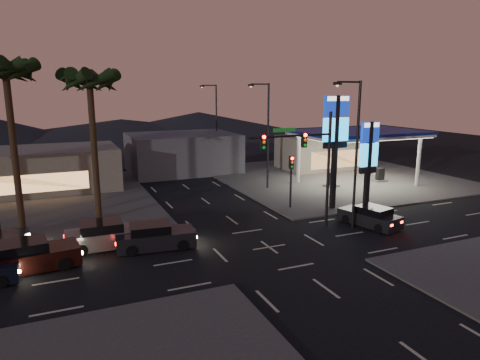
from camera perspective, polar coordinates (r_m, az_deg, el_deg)
name	(u,v)px	position (r m, az deg, el deg)	size (l,w,h in m)	color
ground	(269,247)	(26.46, 3.91, -8.93)	(140.00, 140.00, 0.00)	black
corner_lot_ne	(333,177)	(47.73, 12.23, 0.40)	(24.00, 24.00, 0.12)	#47443F
corner_lot_nw	(0,209)	(39.33, -29.37, -3.37)	(24.00, 24.00, 0.12)	#47443F
gas_station	(359,135)	(43.83, 15.57, 5.86)	(12.20, 8.20, 5.47)	silver
convenience_store	(323,152)	(52.57, 10.95, 3.66)	(10.00, 6.00, 4.00)	#726B5B
pylon_sign_tall	(336,130)	(34.03, 12.64, 6.58)	(2.20, 0.35, 9.00)	black
pylon_sign_short	(369,152)	(34.98, 16.80, 3.63)	(1.60, 0.35, 7.00)	black
traffic_signal_mast	(307,154)	(28.63, 8.94, 3.40)	(6.10, 0.39, 8.00)	black
pedestal_signal	(291,173)	(34.12, 6.83, 0.91)	(0.32, 0.39, 4.30)	black
streetlight_near	(354,146)	(29.51, 15.01, 4.35)	(2.14, 0.25, 10.00)	black
streetlight_mid	(266,130)	(40.45, 3.51, 6.70)	(2.14, 0.25, 10.00)	black
streetlight_far	(215,120)	(53.27, -3.37, 7.98)	(2.14, 0.25, 10.00)	black
palm_a	(90,89)	(31.51, -19.37, 11.32)	(4.41, 4.41, 10.86)	black
palm_b	(6,81)	(31.53, -28.71, 11.53)	(4.41, 4.41, 11.46)	black
building_far_west	(29,170)	(44.62, -26.35, 1.15)	(16.00, 8.00, 4.00)	#726B5B
building_far_mid	(182,153)	(50.29, -7.68, 3.63)	(12.00, 9.00, 4.40)	#4C4C51
hill_right	(199,125)	(86.35, -5.54, 7.35)	(50.00, 50.00, 5.00)	black
hill_center	(122,130)	(83.04, -15.49, 6.44)	(60.00, 60.00, 4.00)	black
car_lane_a_front	(154,237)	(26.52, -11.35, -7.43)	(4.93, 2.41, 1.56)	black
car_lane_a_mid	(28,257)	(25.58, -26.40, -9.14)	(5.23, 2.65, 1.65)	black
car_lane_b_front	(106,235)	(27.40, -17.40, -7.04)	(5.07, 2.24, 1.63)	#605F62
suv_station	(370,217)	(31.50, 16.98, -4.71)	(2.81, 4.59, 1.43)	black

